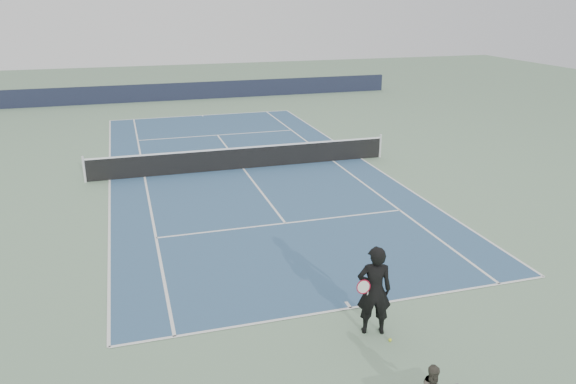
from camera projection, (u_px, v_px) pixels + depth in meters
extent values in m
plane|color=gray|center=(243.00, 169.00, 24.01)|extent=(80.00, 80.00, 0.00)
cube|color=#325477|center=(243.00, 169.00, 24.01)|extent=(10.97, 23.77, 0.01)
cylinder|color=silver|center=(84.00, 169.00, 22.10)|extent=(0.10, 0.10, 1.07)
cylinder|color=silver|center=(380.00, 146.00, 25.56)|extent=(0.10, 0.10, 1.07)
cube|color=black|center=(243.00, 158.00, 23.86)|extent=(12.80, 0.03, 0.90)
cube|color=white|center=(243.00, 148.00, 23.70)|extent=(12.80, 0.04, 0.06)
cube|color=black|center=(189.00, 91.00, 39.99)|extent=(30.00, 0.25, 1.20)
imported|color=black|center=(374.00, 290.00, 12.01)|extent=(0.90, 0.75, 2.05)
torus|color=maroon|center=(363.00, 287.00, 11.84)|extent=(0.34, 0.18, 0.36)
cylinder|color=white|center=(363.00, 287.00, 11.84)|extent=(0.29, 0.14, 0.32)
cylinder|color=white|center=(368.00, 296.00, 11.98)|extent=(0.08, 0.13, 0.27)
sphere|color=#CBD92C|center=(390.00, 340.00, 11.99)|extent=(0.07, 0.07, 0.07)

